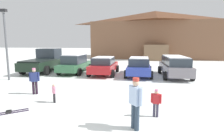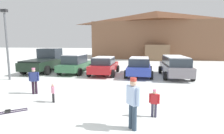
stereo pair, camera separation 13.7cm
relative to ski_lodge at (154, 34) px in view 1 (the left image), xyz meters
The scene contains 12 objects.
ski_lodge is the anchor object (origin of this frame).
parked_green_coupe 20.29m from the ski_lodge, 114.38° to the right, with size 2.18×4.71×1.68m.
parked_red_sedan 19.80m from the ski_lodge, 106.30° to the right, with size 2.22×4.21×1.53m.
parked_blue_hatchback 19.24m from the ski_lodge, 97.54° to the right, with size 2.19×4.52×1.54m.
parked_grey_wagon 19.08m from the ski_lodge, 88.95° to the right, with size 2.25×4.84×1.67m.
pickup_truck 21.49m from the ski_lodge, 122.33° to the right, with size 2.63×5.59×2.15m.
skier_teen_in_navy_coat 26.46m from the ski_lodge, 107.48° to the right, with size 0.50×0.30×1.41m.
skier_child_in_pink_snowsuit 27.08m from the ski_lodge, 103.42° to the right, with size 0.25×0.25×0.89m.
skier_child_in_red_jacket 27.23m from the ski_lodge, 93.74° to the right, with size 0.38×0.20×1.05m.
skier_adult_in_blue_parka 28.28m from the ski_lodge, 95.06° to the right, with size 0.44×0.51×1.67m.
pair_of_skis 28.77m from the ski_lodge, 105.05° to the right, with size 1.21×1.05×0.08m.
lamp_post 25.12m from the ski_lodge, 118.33° to the right, with size 0.44×0.24×5.06m.
Camera 1 is at (2.50, -3.68, 2.74)m, focal length 28.00 mm.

